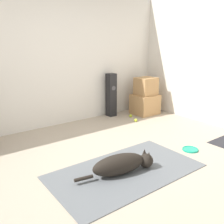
# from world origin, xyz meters

# --- Properties ---
(ground_plane) EXTENTS (12.00, 12.00, 0.00)m
(ground_plane) POSITION_xyz_m (0.00, 0.00, 0.00)
(ground_plane) COLOR #B2A38E
(wall_back) EXTENTS (8.00, 0.06, 2.55)m
(wall_back) POSITION_xyz_m (0.00, 2.10, 1.27)
(wall_back) COLOR silver
(wall_back) RESTS_ON ground_plane
(area_rug) EXTENTS (1.90, 1.06, 0.01)m
(area_rug) POSITION_xyz_m (0.03, -0.15, 0.01)
(area_rug) COLOR slate
(area_rug) RESTS_ON ground_plane
(dog) EXTENTS (1.04, 0.35, 0.26)m
(dog) POSITION_xyz_m (-0.05, -0.17, 0.14)
(dog) COLOR black
(dog) RESTS_ON area_rug
(frisbee) EXTENTS (0.24, 0.24, 0.03)m
(frisbee) POSITION_xyz_m (1.21, -0.25, 0.01)
(frisbee) COLOR #199E7A
(frisbee) RESTS_ON ground_plane
(cardboard_box_lower) EXTENTS (0.54, 0.48, 0.43)m
(cardboard_box_lower) POSITION_xyz_m (2.05, 1.60, 0.22)
(cardboard_box_lower) COLOR tan
(cardboard_box_lower) RESTS_ON ground_plane
(cardboard_box_upper) EXTENTS (0.42, 0.38, 0.38)m
(cardboard_box_upper) POSITION_xyz_m (2.07, 1.61, 0.63)
(cardboard_box_upper) COLOR tan
(cardboard_box_upper) RESTS_ON cardboard_box_lower
(floor_speaker) EXTENTS (0.18, 0.18, 0.93)m
(floor_speaker) POSITION_xyz_m (1.35, 1.93, 0.46)
(floor_speaker) COLOR black
(floor_speaker) RESTS_ON ground_plane
(tennis_ball_by_boxes) EXTENTS (0.07, 0.07, 0.07)m
(tennis_ball_by_boxes) POSITION_xyz_m (1.61, 1.58, 0.03)
(tennis_ball_by_boxes) COLOR #C6E033
(tennis_ball_by_boxes) RESTS_ON ground_plane
(tennis_ball_near_speaker) EXTENTS (0.07, 0.07, 0.07)m
(tennis_ball_near_speaker) POSITION_xyz_m (1.49, 1.28, 0.03)
(tennis_ball_near_speaker) COLOR #C6E033
(tennis_ball_near_speaker) RESTS_ON ground_plane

